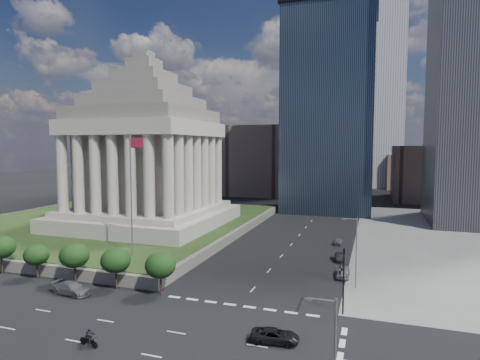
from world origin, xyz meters
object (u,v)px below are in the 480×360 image
at_px(pickup_truck, 275,336).
at_px(suv_grey, 71,288).
at_px(flagpole, 132,188).
at_px(parked_sedan_mid, 339,257).
at_px(war_memorial, 146,139).
at_px(traffic_signal_ne, 343,276).
at_px(street_lamp_north, 355,249).
at_px(motorcycle_trail, 89,337).
at_px(parked_sedan_near, 343,272).
at_px(parked_sedan_far, 338,241).

distance_m(pickup_truck, suv_grey, 29.36).
xyz_separation_m(flagpole, parked_sedan_mid, (32.00, 14.20, -12.47)).
bearing_deg(war_memorial, suv_grey, -73.06).
relative_size(traffic_signal_ne, street_lamp_north, 0.80).
bearing_deg(traffic_signal_ne, motorcycle_trail, -148.87).
xyz_separation_m(parked_sedan_near, motorcycle_trail, (-22.35, -29.83, 0.13)).
bearing_deg(pickup_truck, parked_sedan_far, -11.40).
bearing_deg(flagpole, pickup_truck, -31.98).
bearing_deg(flagpole, parked_sedan_mid, 23.94).
distance_m(traffic_signal_ne, street_lamp_north, 11.34).
height_order(war_memorial, street_lamp_north, war_memorial).
bearing_deg(suv_grey, parked_sedan_far, -33.20).
height_order(pickup_truck, motorcycle_trail, motorcycle_trail).
bearing_deg(flagpole, street_lamp_north, 1.63).
bearing_deg(parked_sedan_far, war_memorial, -172.67).
height_order(street_lamp_north, suv_grey, street_lamp_north).
height_order(parked_sedan_mid, parked_sedan_far, parked_sedan_far).
height_order(war_memorial, flagpole, war_memorial).
bearing_deg(suv_grey, parked_sedan_near, -55.57).
xyz_separation_m(street_lamp_north, motorcycle_trail, (-24.17, -25.41, -4.75)).
distance_m(pickup_truck, motorcycle_trail, 18.60).
bearing_deg(flagpole, war_memorial, 116.89).
xyz_separation_m(flagpole, pickup_truck, (28.32, -17.68, -12.42)).
distance_m(pickup_truck, parked_sedan_mid, 32.10).
bearing_deg(parked_sedan_far, street_lamp_north, -75.71).
xyz_separation_m(war_memorial, pickup_truck, (40.49, -41.68, -20.71)).
xyz_separation_m(traffic_signal_ne, suv_grey, (-35.07, -3.22, -4.43)).
height_order(parked_sedan_near, parked_sedan_far, parked_sedan_near).
bearing_deg(street_lamp_north, pickup_truck, -110.10).
xyz_separation_m(parked_sedan_near, parked_sedan_mid, (-1.33, 8.78, -0.14)).
bearing_deg(parked_sedan_far, suv_grey, -124.02).
bearing_deg(flagpole, parked_sedan_near, 9.25).
bearing_deg(parked_sedan_near, war_memorial, 157.55).
bearing_deg(flagpole, motorcycle_trail, -65.77).
bearing_deg(street_lamp_north, parked_sedan_near, 112.45).
height_order(pickup_truck, parked_sedan_far, pickup_truck).
distance_m(war_memorial, parked_sedan_far, 47.78).
xyz_separation_m(flagpole, street_lamp_north, (35.16, 1.00, -7.45)).
bearing_deg(street_lamp_north, suv_grey, -157.97).
height_order(street_lamp_north, motorcycle_trail, street_lamp_north).
relative_size(suv_grey, parked_sedan_far, 1.42).
relative_size(suv_grey, parked_sedan_near, 1.22).
xyz_separation_m(flagpole, parked_sedan_near, (33.33, 5.43, -12.33)).
xyz_separation_m(war_memorial, parked_sedan_mid, (44.17, -9.80, -20.75)).
distance_m(war_memorial, parked_sedan_mid, 49.78).
bearing_deg(parked_sedan_far, parked_sedan_mid, -79.87).
distance_m(street_lamp_north, motorcycle_trail, 35.39).
bearing_deg(street_lamp_north, traffic_signal_ne, -94.19).
height_order(war_memorial, parked_sedan_near, war_memorial).
bearing_deg(parked_sedan_near, suv_grey, -151.16).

